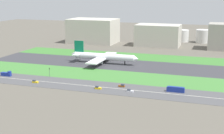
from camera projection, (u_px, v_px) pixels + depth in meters
The scene contains 18 objects.
ground_plane at pixel (139, 66), 291.35m from camera, with size 800.00×800.00×0.00m, color #5B564C.
runway at pixel (139, 66), 291.34m from camera, with size 280.00×46.00×0.10m, color #38383D.
grass_median_north at pixel (149, 57), 329.18m from camera, with size 280.00×36.00×0.10m, color #3D7A33.
grass_median_south at pixel (126, 77), 253.50m from camera, with size 280.00×36.00×0.10m, color #427F38.
highway at pixel (113, 88), 223.96m from camera, with size 280.00×28.00×0.10m, color #4C4C4F.
highway_centerline at pixel (113, 88), 223.95m from camera, with size 266.00×0.50×0.01m, color silver.
airliner at pixel (103, 57), 300.85m from camera, with size 65.00×56.00×19.70m.
bus_0 at pixel (176, 89), 215.20m from camera, with size 11.60×2.50×3.50m.
car_3 at pixel (98, 88), 222.06m from camera, with size 4.40×1.80×2.00m.
car_2 at pixel (130, 91), 215.05m from camera, with size 4.40×1.80×2.00m.
car_0 at pixel (122, 86), 226.91m from camera, with size 4.40×1.80×2.00m.
car_1 at pixel (35, 82), 237.26m from camera, with size 4.40×1.80×2.00m.
truck_0 at pixel (6, 74), 256.23m from camera, with size 8.40×2.50×4.00m.
traffic_light at pixel (49, 72), 252.55m from camera, with size 0.36×0.50×7.20m.
terminal_building at pixel (93, 31), 421.38m from camera, with size 59.88×39.77×30.29m, color beige.
hangar_building at pixel (158, 35), 395.55m from camera, with size 52.10×31.12×25.76m, color beige.
fuel_tank_west at pixel (182, 36), 430.76m from camera, with size 16.07×16.07×15.58m, color silver.
fuel_tank_centre at pixel (203, 36), 422.54m from camera, with size 17.79×17.79×16.68m, color silver.
Camera 1 is at (68.39, -276.89, 64.23)m, focal length 52.87 mm.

